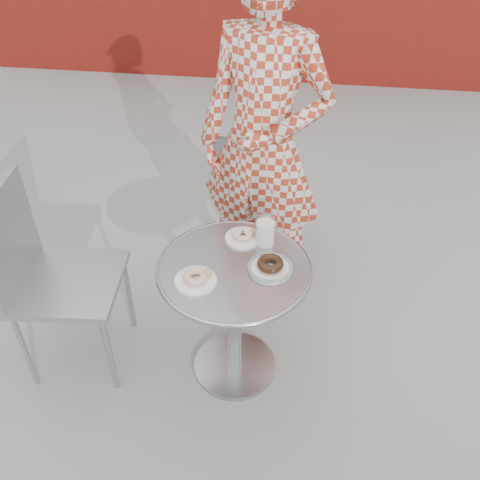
# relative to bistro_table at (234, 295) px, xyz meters

# --- Properties ---
(ground) EXTENTS (60.00, 60.00, 0.00)m
(ground) POSITION_rel_bistro_table_xyz_m (-0.02, -0.02, -0.50)
(ground) COLOR #A3A19B
(ground) RESTS_ON ground
(bistro_table) EXTENTS (0.66, 0.66, 0.66)m
(bistro_table) POSITION_rel_bistro_table_xyz_m (0.00, 0.00, 0.00)
(bistro_table) COLOR #B0B0B5
(bistro_table) RESTS_ON ground
(chair_far) EXTENTS (0.44, 0.45, 0.82)m
(chair_far) POSITION_rel_bistro_table_xyz_m (-0.01, 0.96, -0.25)
(chair_far) COLOR #9B9DA2
(chair_far) RESTS_ON ground
(chair_left) EXTENTS (0.49, 0.49, 0.96)m
(chair_left) POSITION_rel_bistro_table_xyz_m (-0.76, -0.01, -0.21)
(chair_left) COLOR #9B9DA2
(chair_left) RESTS_ON ground
(seated_person) EXTENTS (0.77, 0.63, 1.81)m
(seated_person) POSITION_rel_bistro_table_xyz_m (0.06, 0.61, 0.40)
(seated_person) COLOR #B4341B
(seated_person) RESTS_ON ground
(plate_far) EXTENTS (0.15, 0.15, 0.04)m
(plate_far) POSITION_rel_bistro_table_xyz_m (0.01, 0.19, 0.18)
(plate_far) COLOR white
(plate_far) RESTS_ON bistro_table
(plate_near) EXTENTS (0.17, 0.17, 0.05)m
(plate_near) POSITION_rel_bistro_table_xyz_m (-0.14, -0.10, 0.18)
(plate_near) COLOR white
(plate_near) RESTS_ON bistro_table
(plate_checker) EXTENTS (0.19, 0.19, 0.05)m
(plate_checker) POSITION_rel_bistro_table_xyz_m (0.15, 0.01, 0.18)
(plate_checker) COLOR white
(plate_checker) RESTS_ON bistro_table
(milk_cup) EXTENTS (0.09, 0.09, 0.14)m
(milk_cup) POSITION_rel_bistro_table_xyz_m (0.11, 0.17, 0.23)
(milk_cup) COLOR white
(milk_cup) RESTS_ON bistro_table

